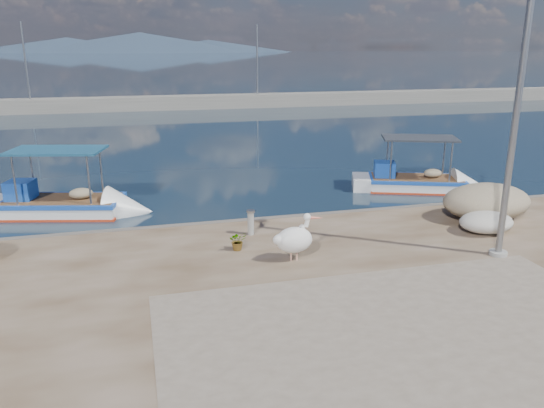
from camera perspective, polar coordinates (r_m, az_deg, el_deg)
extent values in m
plane|color=#162635|center=(11.77, 4.76, -11.23)|extent=(1400.00, 1400.00, 0.00)
cube|color=gray|center=(9.57, 16.92, -15.53)|extent=(9.00, 7.00, 0.01)
cube|color=gray|center=(50.16, -10.67, 10.67)|extent=(120.00, 2.20, 1.20)
cylinder|color=gray|center=(50.54, -24.95, 13.37)|extent=(0.16, 0.16, 7.00)
cylinder|color=gray|center=(51.14, -1.61, 14.86)|extent=(0.16, 0.16, 7.00)
cone|color=#28384C|center=(663.14, -21.18, 15.67)|extent=(220.00, 220.00, 16.00)
cone|color=#28384C|center=(659.96, -14.02, 16.53)|extent=(280.00, 280.00, 22.00)
cone|color=#28384C|center=(666.40, -6.82, 16.54)|extent=(200.00, 200.00, 14.00)
cube|color=white|center=(19.43, -21.50, -0.79)|extent=(5.70, 3.03, 0.89)
cube|color=#1A4BAA|center=(19.32, -21.62, 0.33)|extent=(4.24, 2.72, 0.13)
cube|color=#AF3115|center=(19.45, -21.48, -0.94)|extent=(4.23, 2.70, 0.11)
cube|color=#1A4BAA|center=(19.76, -25.41, 1.35)|extent=(1.02, 1.02, 0.66)
cube|color=navy|center=(18.95, -22.17, 5.37)|extent=(3.30, 2.36, 0.07)
cube|color=white|center=(21.96, 15.20, 1.69)|extent=(5.38, 3.36, 0.84)
cube|color=#1A4BAA|center=(21.88, 15.27, 2.64)|extent=(4.05, 2.91, 0.12)
cube|color=#AF3115|center=(21.98, 15.19, 1.57)|extent=(4.05, 2.89, 0.11)
cube|color=#1A4BAA|center=(21.62, 12.00, 3.67)|extent=(1.02, 1.02, 0.62)
cube|color=#252930|center=(21.56, 15.60, 6.85)|extent=(3.19, 2.48, 0.07)
cylinder|color=tan|center=(12.86, 2.07, -5.51)|extent=(0.04, 0.04, 0.30)
cylinder|color=tan|center=(12.90, 2.70, -5.44)|extent=(0.04, 0.04, 0.30)
ellipsoid|color=white|center=(12.74, 2.40, -3.88)|extent=(0.90, 0.56, 0.64)
cylinder|color=white|center=(12.72, 3.61, -2.42)|extent=(0.21, 0.12, 0.54)
sphere|color=white|center=(12.65, 3.81, -1.40)|extent=(0.18, 0.18, 0.18)
cone|color=#DF6D56|center=(12.74, 4.71, -1.50)|extent=(0.43, 0.10, 0.13)
cylinder|color=gray|center=(13.60, 24.79, 8.83)|extent=(0.16, 0.16, 7.00)
cylinder|color=gray|center=(14.38, 23.14, -4.87)|extent=(0.44, 0.44, 0.10)
cylinder|color=gray|center=(14.56, -2.30, -2.05)|extent=(0.17, 0.17, 0.67)
cylinder|color=gray|center=(14.46, -2.31, -0.79)|extent=(0.23, 0.23, 0.06)
imported|color=#33722D|center=(13.51, -3.69, -3.96)|extent=(0.45, 0.39, 0.50)
ellipsoid|color=tan|center=(17.10, 22.07, 0.25)|extent=(2.71, 1.94, 1.07)
ellipsoid|color=beige|center=(15.92, 22.04, -1.82)|extent=(1.55, 1.16, 0.58)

